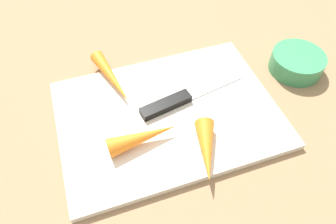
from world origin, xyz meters
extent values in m
plane|color=#8C6D4C|center=(0.00, 0.00, 0.00)|extent=(1.40, 1.40, 0.00)
cube|color=silver|center=(0.00, 0.00, 0.01)|extent=(0.36, 0.26, 0.01)
cube|color=#B7B7BC|center=(-0.10, -0.03, 0.01)|extent=(0.11, 0.04, 0.00)
cube|color=black|center=(0.00, -0.01, 0.02)|extent=(0.09, 0.04, 0.01)
cone|color=orange|center=(0.06, 0.04, 0.03)|extent=(0.11, 0.04, 0.03)
cone|color=orange|center=(-0.03, 0.10, 0.03)|extent=(0.06, 0.10, 0.03)
cone|color=orange|center=(0.07, -0.10, 0.02)|extent=(0.05, 0.14, 0.02)
cylinder|color=#388C59|center=(-0.27, -0.03, 0.02)|extent=(0.10, 0.10, 0.04)
camera|label=1|loc=(0.10, 0.31, 0.42)|focal=33.32mm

